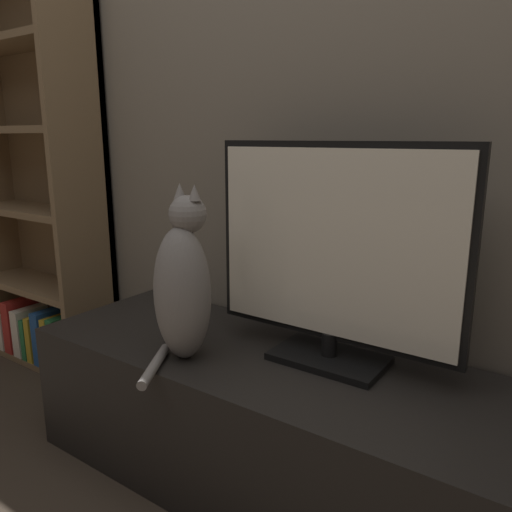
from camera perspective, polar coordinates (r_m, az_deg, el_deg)
wall_back at (r=1.65m, az=8.46°, el=21.55°), size 4.80×0.05×2.60m
tv_stand at (r=1.60m, az=1.68°, el=-18.49°), size 1.56×0.54×0.43m
tv at (r=1.39m, az=8.81°, el=0.15°), size 0.74×0.19×0.62m
cat at (r=1.44m, az=-8.25°, el=-3.48°), size 0.18×0.31×0.51m
bookshelf at (r=2.53m, az=-23.46°, el=6.25°), size 0.76×0.28×1.83m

